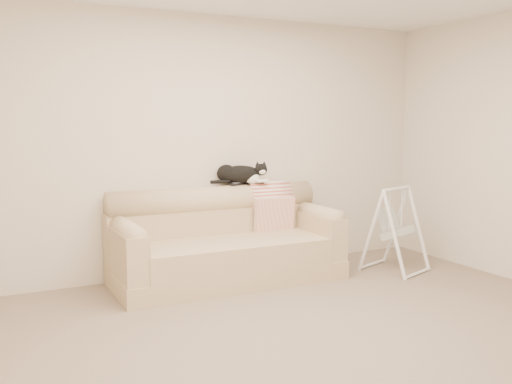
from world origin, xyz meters
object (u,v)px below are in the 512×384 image
at_px(remote_b, 255,184).
at_px(baby_swing, 395,229).
at_px(sofa, 225,244).
at_px(remote_a, 237,184).
at_px(tuxedo_cat, 241,174).

bearing_deg(remote_b, baby_swing, -28.15).
relative_size(sofa, remote_a, 11.79).
xyz_separation_m(remote_b, baby_swing, (1.27, -0.68, -0.47)).
distance_m(remote_a, tuxedo_cat, 0.11).
bearing_deg(remote_b, tuxedo_cat, 162.88).
xyz_separation_m(sofa, remote_b, (0.44, 0.22, 0.56)).
xyz_separation_m(remote_b, tuxedo_cat, (-0.15, 0.05, 0.10)).
bearing_deg(tuxedo_cat, sofa, -138.41).
distance_m(remote_a, remote_b, 0.19).
height_order(remote_a, tuxedo_cat, tuxedo_cat).
xyz_separation_m(sofa, baby_swing, (1.71, -0.47, 0.09)).
bearing_deg(baby_swing, tuxedo_cat, 152.92).
bearing_deg(tuxedo_cat, remote_a, -168.54).
relative_size(remote_a, baby_swing, 0.21).
height_order(sofa, tuxedo_cat, tuxedo_cat).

